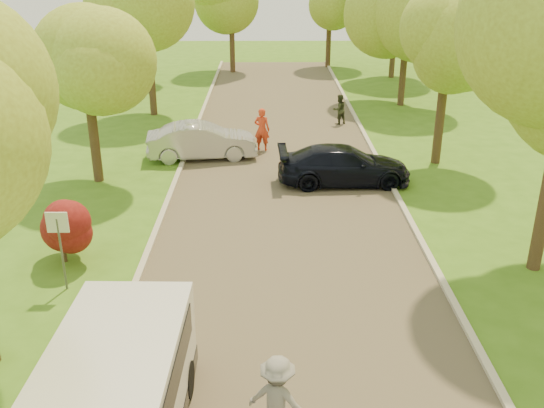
{
  "coord_description": "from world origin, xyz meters",
  "views": [
    {
      "loc": [
        -0.58,
        -9.71,
        8.17
      ],
      "look_at": [
        -0.43,
        6.55,
        1.3
      ],
      "focal_mm": 40.0,
      "sensor_mm": 36.0,
      "label": 1
    }
  ],
  "objects_px": {
    "street_sign": "(59,235)",
    "skateboarder": "(278,400)",
    "person_olive": "(339,109)",
    "person_striped": "(262,129)",
    "silver_sedan": "(202,141)",
    "dark_sedan": "(344,165)"
  },
  "relations": [
    {
      "from": "street_sign",
      "to": "person_striped",
      "type": "bearing_deg",
      "value": 66.86
    },
    {
      "from": "dark_sedan",
      "to": "person_olive",
      "type": "xyz_separation_m",
      "value": [
        0.75,
        8.34,
        0.04
      ]
    },
    {
      "from": "silver_sedan",
      "to": "street_sign",
      "type": "bearing_deg",
      "value": 159.68
    },
    {
      "from": "person_olive",
      "to": "dark_sedan",
      "type": "bearing_deg",
      "value": 55.91
    },
    {
      "from": "skateboarder",
      "to": "silver_sedan",
      "type": "bearing_deg",
      "value": -58.56
    },
    {
      "from": "silver_sedan",
      "to": "person_striped",
      "type": "bearing_deg",
      "value": -73.97
    },
    {
      "from": "street_sign",
      "to": "skateboarder",
      "type": "xyz_separation_m",
      "value": [
        5.39,
        -5.38,
        -0.6
      ]
    },
    {
      "from": "person_striped",
      "to": "person_olive",
      "type": "xyz_separation_m",
      "value": [
        3.84,
        4.25,
        -0.19
      ]
    },
    {
      "from": "skateboarder",
      "to": "person_striped",
      "type": "height_order",
      "value": "person_striped"
    },
    {
      "from": "person_striped",
      "to": "person_olive",
      "type": "distance_m",
      "value": 5.73
    },
    {
      "from": "skateboarder",
      "to": "person_olive",
      "type": "relative_size",
      "value": 1.13
    },
    {
      "from": "silver_sedan",
      "to": "person_olive",
      "type": "bearing_deg",
      "value": -57.14
    },
    {
      "from": "dark_sedan",
      "to": "person_olive",
      "type": "distance_m",
      "value": 8.38
    },
    {
      "from": "street_sign",
      "to": "skateboarder",
      "type": "relative_size",
      "value": 1.28
    },
    {
      "from": "street_sign",
      "to": "skateboarder",
      "type": "bearing_deg",
      "value": -44.94
    },
    {
      "from": "street_sign",
      "to": "person_striped",
      "type": "xyz_separation_m",
      "value": [
        5.01,
        11.73,
        -0.63
      ]
    },
    {
      "from": "street_sign",
      "to": "silver_sedan",
      "type": "distance_m",
      "value": 10.97
    },
    {
      "from": "street_sign",
      "to": "skateboarder",
      "type": "distance_m",
      "value": 7.64
    },
    {
      "from": "street_sign",
      "to": "dark_sedan",
      "type": "distance_m",
      "value": 11.16
    },
    {
      "from": "skateboarder",
      "to": "person_olive",
      "type": "bearing_deg",
      "value": -77.98
    },
    {
      "from": "person_striped",
      "to": "person_olive",
      "type": "height_order",
      "value": "person_striped"
    },
    {
      "from": "dark_sedan",
      "to": "skateboarder",
      "type": "distance_m",
      "value": 13.29
    }
  ]
}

